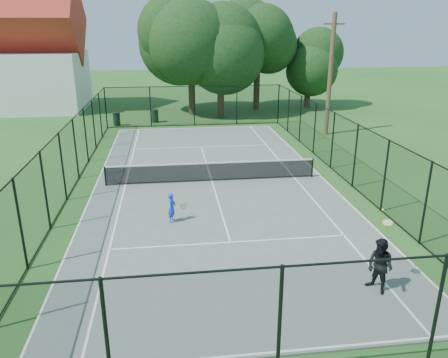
{
  "coord_description": "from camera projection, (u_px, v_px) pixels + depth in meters",
  "views": [
    {
      "loc": [
        -1.95,
        -19.81,
        7.11
      ],
      "look_at": [
        0.21,
        -3.0,
        1.2
      ],
      "focal_mm": 35.0,
      "sensor_mm": 36.0,
      "label": 1
    }
  ],
  "objects": [
    {
      "name": "tree_near_mid",
      "position": [
        221.0,
        46.0,
        34.43
      ],
      "size": [
        7.09,
        7.09,
        9.28
      ],
      "color": "#332114",
      "rests_on": "ground"
    },
    {
      "name": "tennis_net",
      "position": [
        212.0,
        171.0,
        20.93
      ],
      "size": [
        10.08,
        0.08,
        0.95
      ],
      "color": "black",
      "rests_on": "tennis_court"
    },
    {
      "name": "tree_near_right",
      "position": [
        258.0,
        50.0,
        38.28
      ],
      "size": [
        5.98,
        5.98,
        8.26
      ],
      "color": "#332114",
      "rests_on": "ground"
    },
    {
      "name": "fence",
      "position": [
        212.0,
        153.0,
        20.63
      ],
      "size": [
        13.1,
        26.1,
        3.0
      ],
      "color": "black",
      "rests_on": "ground"
    },
    {
      "name": "trash_bin_right",
      "position": [
        155.0,
        116.0,
        34.24
      ],
      "size": [
        0.58,
        0.58,
        1.01
      ],
      "color": "black",
      "rests_on": "ground"
    },
    {
      "name": "trash_bin_left",
      "position": [
        117.0,
        119.0,
        33.08
      ],
      "size": [
        0.58,
        0.58,
        1.03
      ],
      "color": "black",
      "rests_on": "ground"
    },
    {
      "name": "player_black",
      "position": [
        380.0,
        266.0,
        12.06
      ],
      "size": [
        0.89,
        1.11,
        2.27
      ],
      "color": "black",
      "rests_on": "tennis_court"
    },
    {
      "name": "tennis_court",
      "position": [
        212.0,
        182.0,
        21.12
      ],
      "size": [
        11.0,
        24.0,
        0.06
      ],
      "primitive_type": "cube",
      "color": "#58685E",
      "rests_on": "ground"
    },
    {
      "name": "ground",
      "position": [
        212.0,
        182.0,
        21.12
      ],
      "size": [
        120.0,
        120.0,
        0.0
      ],
      "primitive_type": "plane",
      "color": "#26521C"
    },
    {
      "name": "tree_near_left",
      "position": [
        191.0,
        40.0,
        35.64
      ],
      "size": [
        7.63,
        7.63,
        9.95
      ],
      "color": "#332114",
      "rests_on": "ground"
    },
    {
      "name": "tree_far_right",
      "position": [
        309.0,
        65.0,
        39.91
      ],
      "size": [
        4.67,
        4.67,
        6.18
      ],
      "color": "#332114",
      "rests_on": "ground"
    },
    {
      "name": "utility_pole",
      "position": [
        330.0,
        75.0,
        29.29
      ],
      "size": [
        1.4,
        0.3,
        8.02
      ],
      "color": "#4C3823",
      "rests_on": "ground"
    },
    {
      "name": "player_blue",
      "position": [
        172.0,
        207.0,
        16.56
      ],
      "size": [
        0.79,
        0.49,
        1.17
      ],
      "color": "blue",
      "rests_on": "tennis_court"
    }
  ]
}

